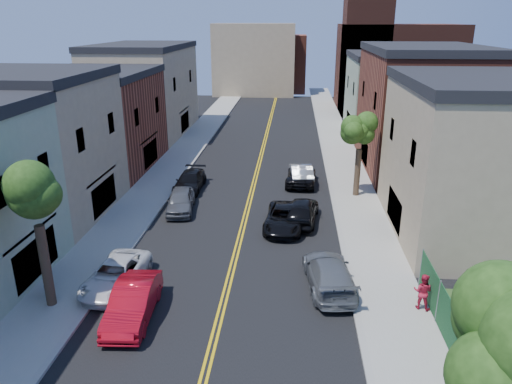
% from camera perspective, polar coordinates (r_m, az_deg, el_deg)
% --- Properties ---
extents(sidewalk_left, '(3.20, 100.00, 0.15)m').
position_cam_1_polar(sidewalk_left, '(47.40, -9.07, 4.26)').
color(sidewalk_left, gray).
rests_on(sidewalk_left, ground).
extents(sidewalk_right, '(3.20, 100.00, 0.15)m').
position_cam_1_polar(sidewalk_right, '(46.37, 10.33, 3.84)').
color(sidewalk_right, gray).
rests_on(sidewalk_right, ground).
extents(curb_left, '(0.30, 100.00, 0.15)m').
position_cam_1_polar(curb_left, '(47.03, -6.99, 4.24)').
color(curb_left, gray).
rests_on(curb_left, ground).
extents(curb_right, '(0.30, 100.00, 0.15)m').
position_cam_1_polar(curb_right, '(46.22, 8.17, 3.91)').
color(curb_right, gray).
rests_on(curb_right, ground).
extents(bldg_left_tan_near, '(9.00, 10.00, 9.00)m').
position_cam_1_polar(bldg_left_tan_near, '(34.93, -24.99, 4.57)').
color(bldg_left_tan_near, '#998466').
rests_on(bldg_left_tan_near, ground).
extents(bldg_left_brick, '(9.00, 12.00, 8.00)m').
position_cam_1_polar(bldg_left_brick, '(44.68, -18.23, 7.75)').
color(bldg_left_brick, brown).
rests_on(bldg_left_brick, ground).
extents(bldg_left_tan_far, '(9.00, 16.00, 9.50)m').
position_cam_1_polar(bldg_left_tan_far, '(57.54, -13.07, 11.49)').
color(bldg_left_tan_far, '#998466').
rests_on(bldg_left_tan_far, ground).
extents(bldg_right_tan, '(9.00, 12.00, 9.00)m').
position_cam_1_polar(bldg_right_tan, '(31.48, 24.69, 3.10)').
color(bldg_right_tan, '#998466').
rests_on(bldg_right_tan, ground).
extents(bldg_right_brick, '(9.00, 14.00, 10.00)m').
position_cam_1_polar(bldg_right_brick, '(44.43, 18.91, 8.93)').
color(bldg_right_brick, brown).
rests_on(bldg_right_brick, ground).
extents(bldg_right_palegrn, '(9.00, 12.00, 8.50)m').
position_cam_1_polar(bldg_right_palegrn, '(58.04, 15.59, 10.85)').
color(bldg_right_palegrn, gray).
rests_on(bldg_right_palegrn, ground).
extents(church, '(16.20, 14.20, 22.60)m').
position_cam_1_polar(church, '(72.87, 15.51, 14.92)').
color(church, '#4C2319').
rests_on(church, ground).
extents(backdrop_left, '(14.00, 8.00, 12.00)m').
position_cam_1_polar(backdrop_left, '(86.93, -0.19, 15.47)').
color(backdrop_left, '#998466').
rests_on(backdrop_left, ground).
extents(backdrop_center, '(10.00, 8.00, 10.00)m').
position_cam_1_polar(backdrop_center, '(90.76, 2.63, 15.00)').
color(backdrop_center, brown).
rests_on(backdrop_center, ground).
extents(fence_right, '(0.04, 15.00, 1.90)m').
position_cam_1_polar(fence_right, '(19.13, 24.53, -19.15)').
color(fence_right, '#143F1E').
rests_on(fence_right, sidewalk_right).
extents(tree_left_mid, '(5.20, 5.20, 9.29)m').
position_cam_1_polar(tree_left_mid, '(22.23, -25.22, 2.23)').
color(tree_left_mid, '#37241B').
rests_on(tree_left_mid, sidewalk_left).
extents(tree_right_far, '(4.40, 4.40, 8.03)m').
position_cam_1_polar(tree_right_far, '(35.40, 12.42, 8.24)').
color(tree_right_far, '#37241B').
rests_on(tree_right_far, sidewalk_right).
extents(red_sedan, '(1.94, 4.90, 1.58)m').
position_cam_1_polar(red_sedan, '(22.43, -14.41, -12.59)').
color(red_sedan, '#B90C1B').
rests_on(red_sedan, ground).
extents(white_pickup, '(2.60, 5.03, 1.36)m').
position_cam_1_polar(white_pickup, '(25.06, -16.31, -9.42)').
color(white_pickup, silver).
rests_on(white_pickup, ground).
extents(grey_car_left, '(2.32, 4.61, 1.51)m').
position_cam_1_polar(grey_car_left, '(33.58, -8.96, -1.06)').
color(grey_car_left, '#4E5055').
rests_on(grey_car_left, ground).
extents(black_car_left, '(2.04, 4.87, 1.40)m').
position_cam_1_polar(black_car_left, '(37.73, -7.87, 1.27)').
color(black_car_left, black).
rests_on(black_car_left, ground).
extents(grey_car_right, '(2.75, 5.53, 1.54)m').
position_cam_1_polar(grey_car_right, '(24.27, 8.69, -9.55)').
color(grey_car_right, slate).
rests_on(grey_car_right, ground).
extents(black_car_right, '(2.52, 4.98, 1.62)m').
position_cam_1_polar(black_car_right, '(31.52, 5.51, -2.20)').
color(black_car_right, black).
rests_on(black_car_right, ground).
extents(silver_car_right, '(2.05, 4.97, 1.60)m').
position_cam_1_polar(silver_car_right, '(39.20, 5.37, 2.23)').
color(silver_car_right, '#93969A').
rests_on(silver_car_right, ground).
extents(dark_car_right_far, '(2.55, 5.04, 1.36)m').
position_cam_1_polar(dark_car_right_far, '(38.90, 5.37, 1.91)').
color(dark_car_right_far, black).
rests_on(dark_car_right_far, ground).
extents(black_suv_lane, '(2.64, 5.18, 1.40)m').
position_cam_1_polar(black_suv_lane, '(30.56, 3.35, -3.09)').
color(black_suv_lane, black).
rests_on(black_suv_lane, ground).
extents(pedestrian_left, '(0.43, 0.62, 1.61)m').
position_cam_1_polar(pedestrian_left, '(25.18, -23.57, -9.49)').
color(pedestrian_left, '#28272E').
rests_on(pedestrian_left, sidewalk_left).
extents(pedestrian_right, '(1.03, 0.94, 1.72)m').
position_cam_1_polar(pedestrian_right, '(23.35, 19.20, -11.11)').
color(pedestrian_right, '#B31B34').
rests_on(pedestrian_right, sidewalk_right).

